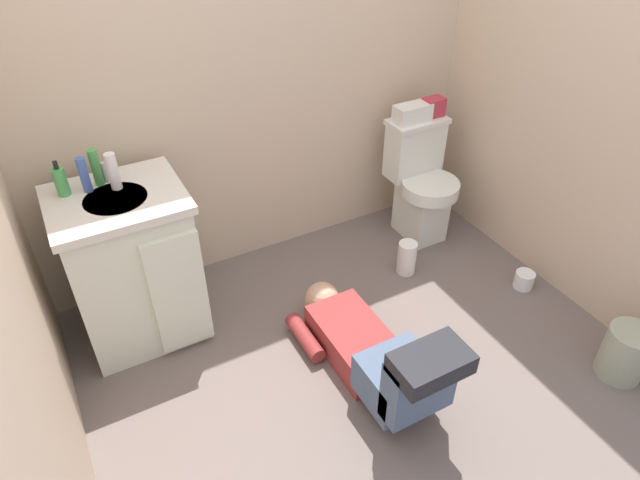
{
  "coord_description": "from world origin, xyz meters",
  "views": [
    {
      "loc": [
        -1.06,
        -1.59,
        2.15
      ],
      "look_at": [
        0.02,
        0.39,
        0.45
      ],
      "focal_mm": 31.15,
      "sensor_mm": 36.0,
      "label": 1
    }
  ],
  "objects": [
    {
      "name": "toilet_paper_roll",
      "position": [
        1.12,
        -0.04,
        0.05
      ],
      "size": [
        0.11,
        0.11,
        0.1
      ],
      "primitive_type": "cylinder",
      "color": "white",
      "rests_on": "ground_plane"
    },
    {
      "name": "wall_back",
      "position": [
        0.0,
        1.06,
        1.2
      ],
      "size": [
        2.72,
        0.08,
        2.4
      ],
      "primitive_type": "cube",
      "color": "beige",
      "rests_on": "ground_plane"
    },
    {
      "name": "toiletry_bag",
      "position": [
        1.01,
        0.81,
        0.81
      ],
      "size": [
        0.12,
        0.09,
        0.11
      ],
      "primitive_type": "cube",
      "color": "#B22D3F",
      "rests_on": "toilet"
    },
    {
      "name": "soap_dispenser",
      "position": [
        -1.06,
        0.8,
        0.89
      ],
      "size": [
        0.06,
        0.06,
        0.17
      ],
      "color": "#489E4E",
      "rests_on": "vanity_cabinet"
    },
    {
      "name": "ground_plane",
      "position": [
        0.0,
        0.0,
        -0.02
      ],
      "size": [
        3.06,
        3.04,
        0.04
      ],
      "primitive_type": "cube",
      "color": "#6A5C57"
    },
    {
      "name": "bottle_blue",
      "position": [
        -0.96,
        0.78,
        0.9
      ],
      "size": [
        0.04,
        0.04,
        0.17
      ],
      "primitive_type": "cylinder",
      "color": "#435EB3",
      "rests_on": "vanity_cabinet"
    },
    {
      "name": "trash_can",
      "position": [
        1.06,
        -0.72,
        0.14
      ],
      "size": [
        0.21,
        0.21,
        0.28
      ],
      "primitive_type": "cylinder",
      "color": "#979C85",
      "rests_on": "ground_plane"
    },
    {
      "name": "wall_right",
      "position": [
        1.32,
        0.0,
        1.2
      ],
      "size": [
        0.08,
        2.04,
        2.4
      ],
      "primitive_type": "cube",
      "color": "beige",
      "rests_on": "ground_plane"
    },
    {
      "name": "toilet",
      "position": [
        0.9,
        0.72,
        0.37
      ],
      "size": [
        0.36,
        0.46,
        0.75
      ],
      "color": "silver",
      "rests_on": "ground_plane"
    },
    {
      "name": "tissue_box",
      "position": [
        0.86,
        0.81,
        0.8
      ],
      "size": [
        0.22,
        0.11,
        0.1
      ],
      "primitive_type": "cube",
      "color": "silver",
      "rests_on": "toilet"
    },
    {
      "name": "bottle_white",
      "position": [
        -0.84,
        0.74,
        0.91
      ],
      "size": [
        0.05,
        0.05,
        0.17
      ],
      "primitive_type": "cylinder",
      "color": "silver",
      "rests_on": "vanity_cabinet"
    },
    {
      "name": "person_plumber",
      "position": [
        -0.01,
        -0.18,
        0.18
      ],
      "size": [
        0.39,
        1.06,
        0.52
      ],
      "color": "maroon",
      "rests_on": "ground_plane"
    },
    {
      "name": "faucet",
      "position": [
        -0.87,
        0.82,
        0.87
      ],
      "size": [
        0.02,
        0.02,
        0.1
      ],
      "primitive_type": "cylinder",
      "color": "silver",
      "rests_on": "vanity_cabinet"
    },
    {
      "name": "paper_towel_roll",
      "position": [
        0.6,
        0.4,
        0.1
      ],
      "size": [
        0.11,
        0.11,
        0.21
      ],
      "primitive_type": "cylinder",
      "color": "white",
      "rests_on": "ground_plane"
    },
    {
      "name": "bottle_green",
      "position": [
        -0.9,
        0.82,
        0.91
      ],
      "size": [
        0.04,
        0.04,
        0.17
      ],
      "primitive_type": "cylinder",
      "color": "#459C48",
      "rests_on": "vanity_cabinet"
    },
    {
      "name": "vanity_cabinet",
      "position": [
        -0.86,
        0.68,
        0.42
      ],
      "size": [
        0.6,
        0.53,
        0.82
      ],
      "color": "silver",
      "rests_on": "ground_plane"
    }
  ]
}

